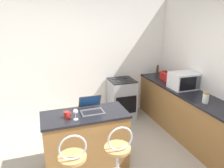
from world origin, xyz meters
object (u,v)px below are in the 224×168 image
object	(u,v)px
pepper_mill	(157,70)
wine_glass_tall	(75,112)
mug_red	(67,115)
microwave	(184,81)
stove_range	(122,99)
storage_jar	(206,97)
laptop	(91,107)
toaster	(166,76)
bar_stool_far	(118,161)

from	to	relation	value
pepper_mill	wine_glass_tall	world-z (taller)	pepper_mill
wine_glass_tall	mug_red	bearing A→B (deg)	138.69
microwave	wine_glass_tall	xyz separation A→B (m)	(-2.18, -0.64, -0.04)
stove_range	mug_red	size ratio (longest dim) A/B	9.11
storage_jar	wine_glass_tall	distance (m)	2.08
mug_red	pepper_mill	distance (m)	2.84
microwave	wine_glass_tall	bearing A→B (deg)	-163.61
laptop	toaster	size ratio (longest dim) A/B	1.19
microwave	stove_range	bearing A→B (deg)	134.72
stove_range	bar_stool_far	bearing A→B (deg)	-112.43
pepper_mill	mug_red	bearing A→B (deg)	-145.41
pepper_mill	wine_glass_tall	distance (m)	2.81
mug_red	wine_glass_tall	size ratio (longest dim) A/B	0.64
microwave	mug_red	xyz separation A→B (m)	(-2.29, -0.55, -0.11)
bar_stool_far	pepper_mill	world-z (taller)	pepper_mill
pepper_mill	wine_glass_tall	xyz separation A→B (m)	(-2.23, -1.70, 0.00)
stove_range	wine_glass_tall	world-z (taller)	wine_glass_tall
stove_range	pepper_mill	xyz separation A→B (m)	(0.96, 0.14, 0.55)
bar_stool_far	stove_range	distance (m)	2.20
mug_red	toaster	bearing A→B (deg)	26.38
storage_jar	wine_glass_tall	xyz separation A→B (m)	(-2.08, 0.09, 0.02)
storage_jar	wine_glass_tall	bearing A→B (deg)	177.65
toaster	wine_glass_tall	bearing A→B (deg)	-150.69
laptop	microwave	bearing A→B (deg)	12.67
microwave	storage_jar	world-z (taller)	microwave
stove_range	storage_jar	distance (m)	1.91
stove_range	storage_jar	size ratio (longest dim) A/B	4.94
microwave	mug_red	distance (m)	2.36
stove_range	wine_glass_tall	size ratio (longest dim) A/B	5.82
wine_glass_tall	toaster	bearing A→B (deg)	29.31
stove_range	wine_glass_tall	bearing A→B (deg)	-129.29
laptop	pepper_mill	distance (m)	2.47
bar_stool_far	laptop	size ratio (longest dim) A/B	2.93
bar_stool_far	wine_glass_tall	bearing A→B (deg)	132.73
stove_range	storage_jar	xyz separation A→B (m)	(0.80, -1.64, 0.53)
storage_jar	pepper_mill	distance (m)	1.79
storage_jar	pepper_mill	size ratio (longest dim) A/B	0.78
stove_range	pepper_mill	world-z (taller)	pepper_mill
toaster	mug_red	xyz separation A→B (m)	(-2.28, -1.13, -0.05)
storage_jar	wine_glass_tall	world-z (taller)	storage_jar
bar_stool_far	mug_red	world-z (taller)	bar_stool_far
mug_red	wine_glass_tall	xyz separation A→B (m)	(0.10, -0.09, 0.07)
laptop	microwave	size ratio (longest dim) A/B	0.67
bar_stool_far	toaster	distance (m)	2.48
mug_red	pepper_mill	world-z (taller)	pepper_mill
storage_jar	mug_red	xyz separation A→B (m)	(-2.18, 0.18, -0.05)
microwave	storage_jar	xyz separation A→B (m)	(-0.11, -0.73, -0.06)
wine_glass_tall	laptop	bearing A→B (deg)	38.34
bar_stool_far	toaster	bearing A→B (deg)	44.26
microwave	stove_range	distance (m)	1.42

